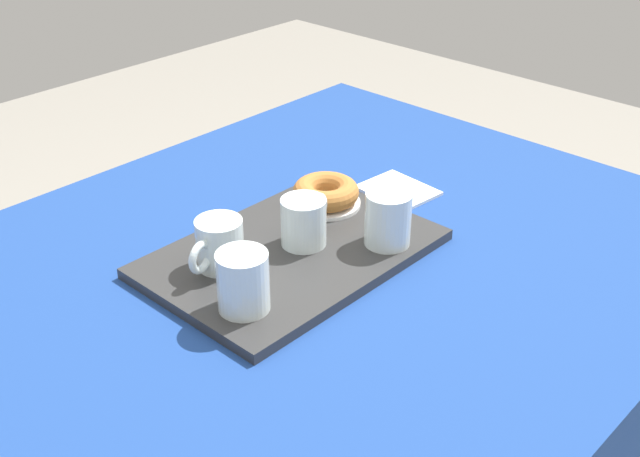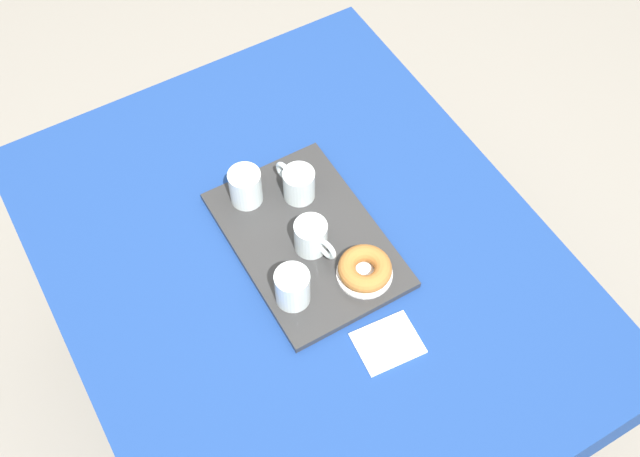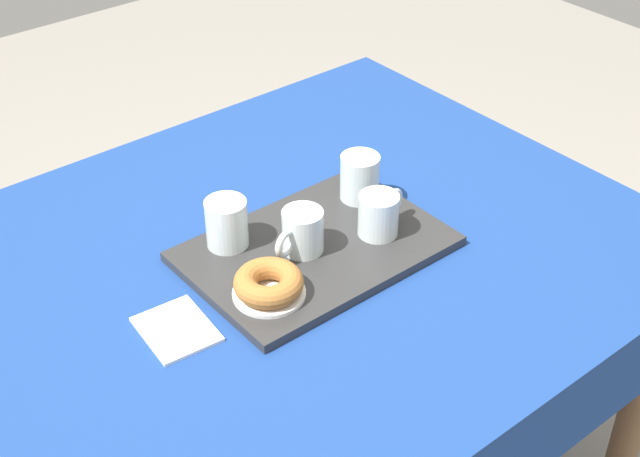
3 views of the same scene
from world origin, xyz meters
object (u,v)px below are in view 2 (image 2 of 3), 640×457
object	(u,v)px
water_glass_near	(246,188)
tea_mug_right	(298,184)
serving_tray	(307,239)
water_glass_far	(293,288)
tea_mug_left	(312,237)
sugar_donut_left	(365,268)
donut_plate_left	(364,274)
paper_napkin	(388,343)
dining_table	(303,277)

from	to	relation	value
water_glass_near	tea_mug_right	bearing A→B (deg)	65.53
serving_tray	tea_mug_right	size ratio (longest dim) A/B	4.08
water_glass_near	water_glass_far	xyz separation A→B (m)	(0.28, -0.03, 0.00)
tea_mug_left	tea_mug_right	size ratio (longest dim) A/B	1.00
water_glass_near	sugar_donut_left	world-z (taller)	water_glass_near
tea_mug_right	donut_plate_left	distance (m)	0.26
serving_tray	water_glass_near	xyz separation A→B (m)	(-0.16, -0.07, 0.05)
tea_mug_right	paper_napkin	xyz separation A→B (m)	(0.42, -0.02, -0.05)
tea_mug_left	paper_napkin	world-z (taller)	tea_mug_left
paper_napkin	serving_tray	bearing A→B (deg)	-176.17
sugar_donut_left	dining_table	bearing A→B (deg)	-142.01
tea_mug_left	water_glass_far	distance (m)	0.14
donut_plate_left	paper_napkin	size ratio (longest dim) A/B	0.94
dining_table	tea_mug_right	size ratio (longest dim) A/B	11.68
serving_tray	tea_mug_right	xyz separation A→B (m)	(-0.11, 0.04, 0.05)
tea_mug_right	donut_plate_left	size ratio (longest dim) A/B	0.91
sugar_donut_left	paper_napkin	xyz separation A→B (m)	(0.16, -0.04, -0.04)
dining_table	donut_plate_left	size ratio (longest dim) A/B	10.59
tea_mug_right	donut_plate_left	xyz separation A→B (m)	(0.26, 0.02, -0.03)
serving_tray	tea_mug_left	xyz separation A→B (m)	(0.03, -0.00, 0.05)
dining_table	serving_tray	world-z (taller)	serving_tray
water_glass_near	serving_tray	bearing A→B (deg)	22.12
dining_table	paper_napkin	world-z (taller)	paper_napkin
sugar_donut_left	water_glass_far	bearing A→B (deg)	-100.02
water_glass_far	paper_napkin	bearing A→B (deg)	33.21
serving_tray	donut_plate_left	bearing A→B (deg)	22.31
tea_mug_left	donut_plate_left	distance (m)	0.14
dining_table	tea_mug_left	distance (m)	0.15
sugar_donut_left	water_glass_near	bearing A→B (deg)	-157.79
water_glass_far	sugar_donut_left	xyz separation A→B (m)	(0.03, 0.16, -0.02)
paper_napkin	water_glass_far	bearing A→B (deg)	-146.79
serving_tray	sugar_donut_left	bearing A→B (deg)	22.31
water_glass_near	sugar_donut_left	distance (m)	0.34
serving_tray	tea_mug_left	bearing A→B (deg)	-5.43
dining_table	paper_napkin	distance (m)	0.29
tea_mug_right	water_glass_far	bearing A→B (deg)	-31.88
donut_plate_left	sugar_donut_left	world-z (taller)	sugar_donut_left
sugar_donut_left	paper_napkin	size ratio (longest dim) A/B	0.90
water_glass_near	paper_napkin	size ratio (longest dim) A/B	0.69
serving_tray	water_glass_far	size ratio (longest dim) A/B	5.06
water_glass_near	donut_plate_left	distance (m)	0.34
tea_mug_right	paper_napkin	world-z (taller)	tea_mug_right
tea_mug_left	water_glass_near	size ratio (longest dim) A/B	1.24
dining_table	water_glass_far	xyz separation A→B (m)	(0.09, -0.07, 0.15)
dining_table	water_glass_far	size ratio (longest dim) A/B	14.49
dining_table	donut_plate_left	xyz separation A→B (m)	(0.12, 0.09, 0.11)
water_glass_near	sugar_donut_left	xyz separation A→B (m)	(0.31, 0.13, -0.01)
sugar_donut_left	paper_napkin	bearing A→B (deg)	-14.36
dining_table	serving_tray	size ratio (longest dim) A/B	2.86
sugar_donut_left	serving_tray	bearing A→B (deg)	-157.69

